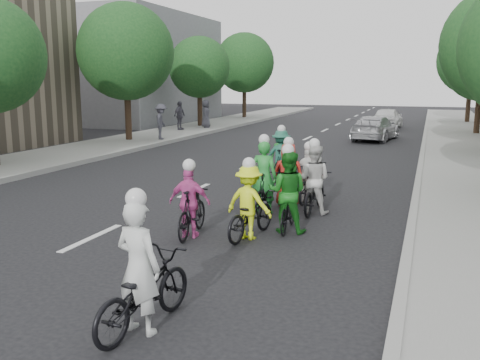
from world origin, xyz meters
The scene contains 24 objects.
ground centered at (0.00, 0.00, 0.00)m, with size 120.00×120.00×0.00m, color black.
sidewalk_left centered at (-8.00, 10.00, 0.07)m, with size 4.00×80.00×0.15m, color gray.
curb_left centered at (-6.05, 10.00, 0.09)m, with size 0.18×80.00×0.18m, color #999993.
curb_right centered at (6.05, 10.00, 0.09)m, with size 0.18×80.00×0.18m, color #999993.
bldg_sw centered at (-16.00, 28.00, 4.00)m, with size 10.00×14.00×8.00m, color slate.
tree_l_3 centered at (-8.20, 15.00, 4.52)m, with size 4.80×4.80×6.93m.
tree_l_4 centered at (-8.20, 24.00, 3.96)m, with size 4.00×4.00×5.97m.
tree_l_5 centered at (-8.20, 33.00, 4.52)m, with size 4.80×4.80×6.93m.
tree_r_3 centered at (8.80, 33.60, 4.52)m, with size 4.80×4.80×6.93m.
cyclist_0 centered at (3.00, -3.18, 0.60)m, with size 0.92×1.93×1.85m.
cyclist_1 centered at (3.59, 1.80, 0.71)m, with size 0.86×1.50×1.86m.
cyclist_2 centered at (2.99, 1.09, 0.60)m, with size 1.05×1.83×1.65m.
cyclist_3 centered at (1.85, 0.78, 0.59)m, with size 0.88×1.69×1.60m.
cyclist_4 centered at (3.02, 4.10, 0.61)m, with size 0.94×1.88×1.75m.
cyclist_5 centered at (2.64, 3.24, 0.65)m, with size 0.65×1.65×1.89m.
cyclist_6 centered at (3.77, 3.59, 0.63)m, with size 0.82×1.79×1.80m.
cyclist_7 centered at (1.94, 7.35, 0.68)m, with size 1.07×1.72×1.77m.
cyclist_8 centered at (3.38, 4.81, 0.56)m, with size 0.85×1.89×1.58m.
cyclist_9 centered at (1.59, 8.69, 0.58)m, with size 0.76×1.65×1.57m.
follow_car_lead centered at (3.56, 20.22, 0.65)m, with size 1.81×4.46×1.29m, color #B9BABE.
follow_car_trail centered at (3.63, 27.63, 0.69)m, with size 1.63×4.06×1.38m, color silver.
spectator_0 centered at (-6.63, 15.58, 1.06)m, with size 1.17×0.67×1.81m, color #45444F.
spectator_1 centered at (-8.11, 20.74, 1.02)m, with size 1.01×0.42×1.73m, color #575462.
spectator_2 centered at (-7.21, 22.67, 1.03)m, with size 0.86×0.56×1.76m, color #474652.
Camera 1 is at (6.29, -8.76, 3.13)m, focal length 40.00 mm.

